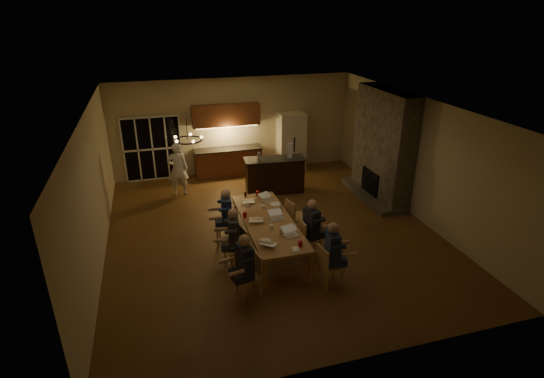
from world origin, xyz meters
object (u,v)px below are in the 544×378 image
Objects in this scene: chair_right_far at (297,216)px; chair_left_far at (225,224)px; mug_back at (247,205)px; chandelier at (188,140)px; laptop_a at (268,239)px; can_cola at (245,194)px; dining_table at (268,235)px; chair_left_near at (248,275)px; can_silver at (281,232)px; laptop_f at (268,197)px; redcup_near at (300,244)px; person_left_mid at (234,238)px; plate_left at (265,241)px; laptop_c at (256,216)px; mug_front at (272,227)px; laptop_e at (248,198)px; redcup_far at (258,193)px; person_right_mid at (311,228)px; laptop_b at (291,231)px; chair_right_near at (330,265)px; standing_person at (178,169)px; plate_near at (291,227)px; plate_far at (275,204)px; laptop_d at (277,215)px; mug_mid at (263,207)px; person_right_near at (332,253)px; chair_right_mid at (310,237)px; person_left_far at (227,216)px; refrigerator at (291,142)px; redcup_mid at (245,215)px; bar_bottle at (259,156)px; bar_island at (275,175)px; chair_left_mid at (236,248)px; person_left_near at (245,267)px; bar_blender at (290,151)px.

chair_left_far is at bearing 75.56° from chair_right_far.
mug_back is (0.60, 0.21, 0.36)m from chair_left_far.
laptop_a is (1.38, -1.23, -1.89)m from chandelier.
dining_table is at bearing -81.76° from can_cola.
can_silver is (0.94, 0.85, 0.37)m from chair_left_near.
can_cola is (-0.48, 0.41, -0.05)m from laptop_f.
redcup_near is at bearing 49.95° from chair_left_far.
plate_left is at bearing 62.60° from person_left_mid.
mug_front is (0.23, -0.47, -0.06)m from laptop_c.
laptop_e reaches higher than mug_front.
redcup_far is 0.32m from can_cola.
laptop_b is at bearing 108.28° from person_right_mid.
mug_back is at bearing 101.45° from mug_front.
chair_right_near is 0.54× the size of standing_person.
plate_far is at bearing 89.54° from plate_near.
laptop_d is 0.50m from mug_front.
mug_mid is at bearing 76.53° from chair_right_far.
person_right_near reaches higher than plate_far.
chair_right_mid is 1.69m from laptop_f.
person_left_far is at bearing 138.88° from plate_near.
chair_left_near reaches higher than plate_near.
can_silver is (0.13, -0.28, 0.01)m from mug_front.
person_left_far is (-1.75, 2.23, 0.00)m from person_right_near.
standing_person reaches higher than mug_mid.
chair_right_mid is 1.27m from plate_left.
refrigerator is at bearing 59.29° from redcup_far.
standing_person is at bearing 114.68° from dining_table.
laptop_b reaches higher than chair_left_near.
redcup_mid is 1.18m from plate_near.
plate_near is at bearing -93.39° from bar_bottle.
bar_island is 4.33m from plate_left.
person_left_mid is (-0.02, 0.04, 0.24)m from chair_left_mid.
person_right_near is at bearing -52.41° from mug_front.
can_silver is at bearing 86.31° from person_left_mid.
redcup_far is at bearing 90.96° from laptop_d.
dining_table is 0.73m from plate_near.
mug_back is (0.61, 2.46, 0.11)m from person_left_near.
chair_right_far is at bearing -4.52° from chair_right_mid.
can_cola is (0.64, 2.99, 0.37)m from chair_left_near.
chair_right_near is 1.58m from mug_front.
bar_blender is (1.16, 2.38, 0.54)m from plate_far.
redcup_mid is at bearing 156.03° from person_left_near.
chair_left_near is at bearing -107.04° from bar_bottle.
person_left_near reaches higher than plate_left.
can_silver is at bearing 41.10° from person_left_far.
chair_left_mid reaches higher than redcup_far.
mug_back is at bearing 39.04° from chair_right_mid.
person_left_mid is 0.87m from mug_front.
chair_right_far is (0.91, 0.59, 0.07)m from dining_table.
chair_left_far reaches higher than redcup_far.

